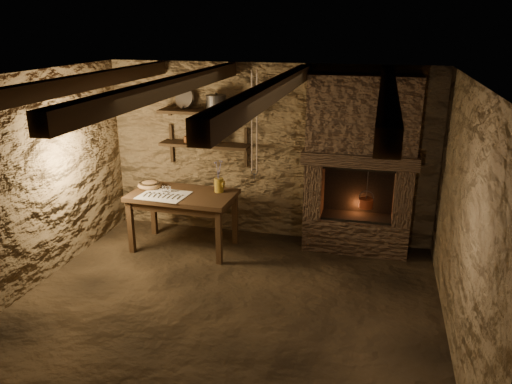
% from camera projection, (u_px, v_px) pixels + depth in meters
% --- Properties ---
extents(floor, '(4.50, 4.50, 0.00)m').
position_uv_depth(floor, '(226.00, 305.00, 5.37)').
color(floor, black).
rests_on(floor, ground).
extents(back_wall, '(4.50, 0.04, 2.40)m').
position_uv_depth(back_wall, '(268.00, 153.00, 6.83)').
color(back_wall, brown).
rests_on(back_wall, floor).
extents(front_wall, '(4.50, 0.04, 2.40)m').
position_uv_depth(front_wall, '(129.00, 303.00, 3.15)').
color(front_wall, brown).
rests_on(front_wall, floor).
extents(left_wall, '(0.04, 4.00, 2.40)m').
position_uv_depth(left_wall, '(29.00, 184.00, 5.50)').
color(left_wall, brown).
rests_on(left_wall, floor).
extents(right_wall, '(0.04, 4.00, 2.40)m').
position_uv_depth(right_wall, '(463.00, 221.00, 4.47)').
color(right_wall, brown).
rests_on(right_wall, floor).
extents(ceiling, '(4.50, 4.00, 0.04)m').
position_uv_depth(ceiling, '(221.00, 78.00, 4.60)').
color(ceiling, black).
rests_on(ceiling, back_wall).
extents(beam_far_left, '(0.14, 3.95, 0.16)m').
position_uv_depth(beam_far_left, '(78.00, 83.00, 4.98)').
color(beam_far_left, black).
rests_on(beam_far_left, ceiling).
extents(beam_mid_left, '(0.14, 3.95, 0.16)m').
position_uv_depth(beam_mid_left, '(171.00, 86.00, 4.75)').
color(beam_mid_left, black).
rests_on(beam_mid_left, ceiling).
extents(beam_mid_right, '(0.14, 3.95, 0.16)m').
position_uv_depth(beam_mid_right, '(274.00, 90.00, 4.52)').
color(beam_mid_right, black).
rests_on(beam_mid_right, ceiling).
extents(beam_far_right, '(0.14, 3.95, 0.16)m').
position_uv_depth(beam_far_right, '(388.00, 93.00, 4.29)').
color(beam_far_right, black).
rests_on(beam_far_right, ceiling).
extents(shelf_lower, '(1.25, 0.30, 0.04)m').
position_uv_depth(shelf_lower, '(205.00, 145.00, 6.84)').
color(shelf_lower, black).
rests_on(shelf_lower, back_wall).
extents(shelf_upper, '(1.25, 0.30, 0.04)m').
position_uv_depth(shelf_upper, '(204.00, 112.00, 6.70)').
color(shelf_upper, black).
rests_on(shelf_upper, back_wall).
extents(hearth, '(1.43, 0.51, 2.30)m').
position_uv_depth(hearth, '(360.00, 161.00, 6.32)').
color(hearth, '#36261B').
rests_on(hearth, floor).
extents(work_table, '(1.38, 0.82, 0.78)m').
position_uv_depth(work_table, '(184.00, 219.00, 6.62)').
color(work_table, '#362313').
rests_on(work_table, floor).
extents(linen_cloth, '(0.64, 0.53, 0.01)m').
position_uv_depth(linen_cloth, '(164.00, 195.00, 6.42)').
color(linen_cloth, silver).
rests_on(linen_cloth, work_table).
extents(pewter_cutlery_row, '(0.52, 0.23, 0.01)m').
position_uv_depth(pewter_cutlery_row, '(163.00, 195.00, 6.40)').
color(pewter_cutlery_row, gray).
rests_on(pewter_cutlery_row, linen_cloth).
extents(drinking_glasses, '(0.19, 0.06, 0.08)m').
position_uv_depth(drinking_glasses, '(169.00, 189.00, 6.51)').
color(drinking_glasses, white).
rests_on(drinking_glasses, linen_cloth).
extents(stoneware_jug, '(0.15, 0.15, 0.42)m').
position_uv_depth(stoneware_jug, '(219.00, 179.00, 6.50)').
color(stoneware_jug, olive).
rests_on(stoneware_jug, work_table).
extents(wooden_bowl, '(0.34, 0.34, 0.11)m').
position_uv_depth(wooden_bowl, '(150.00, 185.00, 6.71)').
color(wooden_bowl, olive).
rests_on(wooden_bowl, work_table).
extents(iron_stockpot, '(0.30, 0.30, 0.19)m').
position_uv_depth(iron_stockpot, '(216.00, 104.00, 6.62)').
color(iron_stockpot, '#2B2826').
rests_on(iron_stockpot, shelf_upper).
extents(tin_pan, '(0.30, 0.19, 0.28)m').
position_uv_depth(tin_pan, '(185.00, 98.00, 6.81)').
color(tin_pan, gray).
rests_on(tin_pan, shelf_upper).
extents(small_kettle, '(0.20, 0.17, 0.18)m').
position_uv_depth(small_kettle, '(214.00, 140.00, 6.79)').
color(small_kettle, gray).
rests_on(small_kettle, shelf_lower).
extents(rusty_tin, '(0.11, 0.11, 0.08)m').
position_uv_depth(rusty_tin, '(187.00, 139.00, 6.88)').
color(rusty_tin, '#592B11').
rests_on(rusty_tin, shelf_lower).
extents(red_pot, '(0.21, 0.21, 0.54)m').
position_uv_depth(red_pot, '(366.00, 202.00, 6.42)').
color(red_pot, maroon).
rests_on(red_pot, hearth).
extents(hanging_ropes, '(0.08, 0.08, 1.20)m').
position_uv_depth(hanging_ropes, '(254.00, 122.00, 5.75)').
color(hanging_ropes, beige).
rests_on(hanging_ropes, ceiling).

